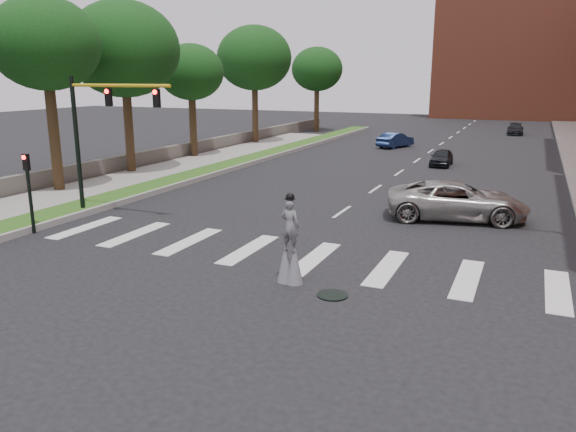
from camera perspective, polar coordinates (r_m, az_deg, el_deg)
The scene contains 19 objects.
ground_plane at distance 19.26m, azimuth -1.97°, elevation -4.70°, with size 160.00×160.00×0.00m, color black.
grass_median at distance 41.73m, azimuth -4.42°, elevation 5.63°, with size 2.00×60.00×0.25m, color #275117.
median_curb at distance 41.25m, azimuth -3.13°, elevation 5.57°, with size 0.20×60.00×0.28m, color gray.
sidewalk_left at distance 35.19m, azimuth -16.46°, elevation 3.47°, with size 4.00×60.00×0.18m, color gray.
stone_wall at distance 46.15m, azimuth -9.35°, elevation 6.82°, with size 0.50×56.00×1.10m, color #534E47.
manhole at distance 16.45m, azimuth 4.54°, elevation -8.02°, with size 0.90×0.90×0.04m, color black.
building_backdrop at distance 94.51m, azimuth 23.20°, elevation 14.63°, with size 26.00×14.00×18.00m, color #9D4B31.
traffic_signal at distance 26.36m, azimuth -18.88°, elevation 8.86°, with size 5.30×0.23×6.20m.
secondary_signal at distance 24.56m, azimuth -24.83°, elevation 2.79°, with size 0.25×0.21×3.23m.
stilt_performer at distance 17.06m, azimuth 0.21°, elevation -3.37°, with size 0.84×0.55×2.83m.
suv_crossing at distance 25.89m, azimuth 16.78°, elevation 1.52°, with size 2.80×6.06×1.69m, color #A5A29C.
car_near at distance 41.50m, azimuth 15.34°, elevation 5.77°, with size 1.38×3.44×1.17m, color black.
car_mid at distance 51.31m, azimuth 10.85°, elevation 7.59°, with size 1.41×4.03×1.33m, color navy.
car_far at distance 66.63m, azimuth 22.09°, elevation 8.18°, with size 1.64×4.04×1.17m, color black.
tree_1 at distance 32.67m, azimuth -23.45°, elevation 15.68°, with size 5.63×5.63×10.21m.
tree_2 at distance 37.76m, azimuth -16.37°, elevation 15.92°, with size 6.97×6.97×10.79m.
tree_3 at distance 44.27m, azimuth -9.84°, elevation 14.14°, with size 4.95×4.95×8.60m.
tree_4 at distance 53.12m, azimuth -3.44°, elevation 15.70°, with size 6.84×6.84×10.71m.
tree_5 at distance 65.16m, azimuth 2.96°, elevation 14.64°, with size 5.75×5.75×9.41m.
Camera 1 is at (7.90, -16.45, 6.18)m, focal length 35.00 mm.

